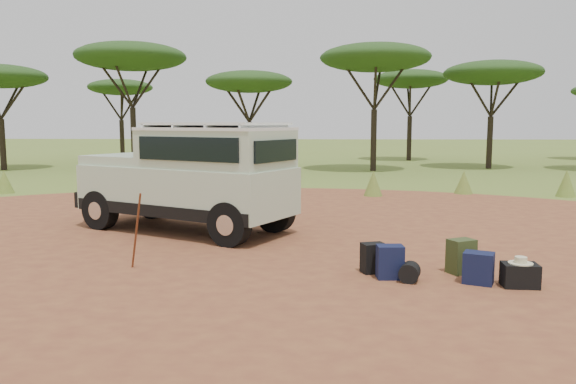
{
  "coord_description": "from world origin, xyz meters",
  "views": [
    {
      "loc": [
        1.08,
        -9.23,
        2.3
      ],
      "look_at": [
        0.63,
        1.25,
        1.0
      ],
      "focal_mm": 35.0,
      "sensor_mm": 36.0,
      "label": 1
    }
  ],
  "objects_px": {
    "safari_vehicle": "(192,179)",
    "backpack_navy": "(390,262)",
    "walking_staff": "(136,232)",
    "duffel_navy": "(478,268)",
    "backpack_black": "(373,258)",
    "backpack_olive": "(461,257)",
    "hard_case": "(520,275)"
  },
  "relations": [
    {
      "from": "duffel_navy",
      "to": "hard_case",
      "type": "distance_m",
      "value": 0.56
    },
    {
      "from": "duffel_navy",
      "to": "backpack_black",
      "type": "bearing_deg",
      "value": -176.46
    },
    {
      "from": "safari_vehicle",
      "to": "backpack_black",
      "type": "xyz_separation_m",
      "value": [
        3.48,
        -3.19,
        -0.88
      ]
    },
    {
      "from": "backpack_black",
      "to": "backpack_navy",
      "type": "height_order",
      "value": "backpack_navy"
    },
    {
      "from": "safari_vehicle",
      "to": "backpack_navy",
      "type": "bearing_deg",
      "value": -15.89
    },
    {
      "from": "backpack_black",
      "to": "backpack_navy",
      "type": "xyz_separation_m",
      "value": [
        0.22,
        -0.31,
        0.02
      ]
    },
    {
      "from": "duffel_navy",
      "to": "backpack_olive",
      "type": "bearing_deg",
      "value": 124.03
    },
    {
      "from": "backpack_olive",
      "to": "duffel_navy",
      "type": "distance_m",
      "value": 0.56
    },
    {
      "from": "safari_vehicle",
      "to": "backpack_navy",
      "type": "relative_size",
      "value": 9.98
    },
    {
      "from": "backpack_navy",
      "to": "duffel_navy",
      "type": "xyz_separation_m",
      "value": [
        1.23,
        -0.21,
        -0.02
      ]
    },
    {
      "from": "backpack_navy",
      "to": "backpack_olive",
      "type": "height_order",
      "value": "backpack_olive"
    },
    {
      "from": "backpack_navy",
      "to": "hard_case",
      "type": "distance_m",
      "value": 1.8
    },
    {
      "from": "walking_staff",
      "to": "hard_case",
      "type": "bearing_deg",
      "value": -43.57
    },
    {
      "from": "backpack_navy",
      "to": "duffel_navy",
      "type": "distance_m",
      "value": 1.25
    },
    {
      "from": "hard_case",
      "to": "walking_staff",
      "type": "bearing_deg",
      "value": 176.73
    },
    {
      "from": "backpack_black",
      "to": "hard_case",
      "type": "height_order",
      "value": "backpack_black"
    },
    {
      "from": "walking_staff",
      "to": "hard_case",
      "type": "distance_m",
      "value": 5.69
    },
    {
      "from": "backpack_black",
      "to": "backpack_olive",
      "type": "height_order",
      "value": "backpack_olive"
    },
    {
      "from": "safari_vehicle",
      "to": "duffel_navy",
      "type": "xyz_separation_m",
      "value": [
        4.93,
        -3.71,
        -0.88
      ]
    },
    {
      "from": "duffel_navy",
      "to": "safari_vehicle",
      "type": "bearing_deg",
      "value": 166.44
    },
    {
      "from": "safari_vehicle",
      "to": "backpack_navy",
      "type": "distance_m",
      "value": 5.17
    },
    {
      "from": "walking_staff",
      "to": "backpack_black",
      "type": "bearing_deg",
      "value": -36.64
    },
    {
      "from": "backpack_black",
      "to": "backpack_navy",
      "type": "bearing_deg",
      "value": -72.86
    },
    {
      "from": "backpack_olive",
      "to": "hard_case",
      "type": "relative_size",
      "value": 1.11
    },
    {
      "from": "backpack_olive",
      "to": "duffel_navy",
      "type": "xyz_separation_m",
      "value": [
        0.1,
        -0.55,
        -0.04
      ]
    },
    {
      "from": "walking_staff",
      "to": "backpack_navy",
      "type": "bearing_deg",
      "value": -41.27
    },
    {
      "from": "safari_vehicle",
      "to": "walking_staff",
      "type": "distance_m",
      "value": 3.27
    },
    {
      "from": "walking_staff",
      "to": "backpack_olive",
      "type": "xyz_separation_m",
      "value": [
        5.0,
        0.06,
        -0.36
      ]
    },
    {
      "from": "backpack_navy",
      "to": "backpack_olive",
      "type": "distance_m",
      "value": 1.18
    },
    {
      "from": "walking_staff",
      "to": "duffel_navy",
      "type": "xyz_separation_m",
      "value": [
        5.11,
        -0.49,
        -0.39
      ]
    },
    {
      "from": "walking_staff",
      "to": "hard_case",
      "type": "height_order",
      "value": "walking_staff"
    },
    {
      "from": "safari_vehicle",
      "to": "walking_staff",
      "type": "height_order",
      "value": "safari_vehicle"
    }
  ]
}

